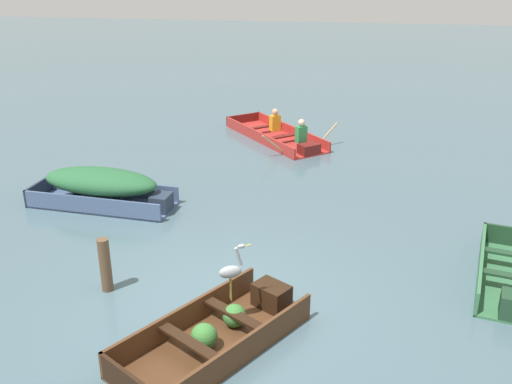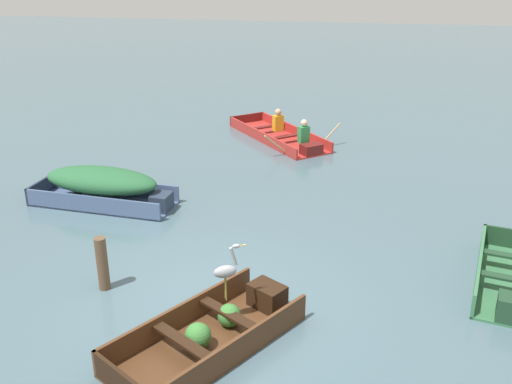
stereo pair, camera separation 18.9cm
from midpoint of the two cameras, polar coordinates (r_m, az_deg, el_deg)
The scene contains 6 objects.
ground_plane at distance 8.67m, azimuth -4.22°, elevation -11.35°, with size 80.00×80.00×0.00m, color #47606B.
dinghy_dark_varnish_foreground at distance 7.90m, azimuth -4.29°, elevation -13.75°, with size 2.43×2.94×0.40m.
skiff_slate_blue_near_moored at distance 12.17m, azimuth -15.57°, elevation 0.65°, with size 3.07×1.22×0.81m.
rowboat_red_with_crew at distance 16.12m, azimuth 1.98°, elevation 5.67°, with size 3.41×3.57×0.88m.
heron_on_dinghy at distance 7.85m, azimuth -3.18°, elevation -7.81°, with size 0.44×0.28×0.84m.
mooring_post at distance 9.13m, azimuth -15.42°, elevation -7.05°, with size 0.18×0.18×0.88m, color brown.
Camera 1 is at (1.75, -6.98, 4.82)m, focal length 40.00 mm.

